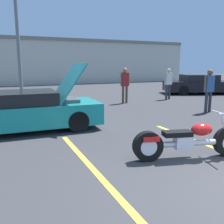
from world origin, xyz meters
TOP-DOWN VIEW (x-y plane):
  - parking_stripe_foreground at (-2.11, 1.87)m, footprint 0.12×4.91m
  - parking_stripe_middle at (0.89, 1.87)m, footprint 0.12×4.91m
  - far_building at (0.00, 23.98)m, footprint 32.00×4.20m
  - light_pole at (-2.46, 12.05)m, footprint 1.21×0.28m
  - motorcycle at (-0.10, 1.78)m, footprint 2.35×0.91m
  - show_car_hood_open at (-2.79, 5.53)m, footprint 4.09×1.90m
  - parked_car_right_row at (8.66, 10.69)m, footprint 5.15×3.56m
  - spectator_near_motorcycle at (4.09, 5.46)m, footprint 0.52×0.23m
  - spectator_by_show_car at (4.94, 9.28)m, footprint 0.52×0.22m
  - spectator_midground at (2.12, 9.03)m, footprint 0.52×0.23m

SIDE VIEW (x-z plane):
  - parking_stripe_foreground at x=-2.11m, z-range 0.00..0.01m
  - parking_stripe_middle at x=0.89m, z-range 0.00..0.01m
  - motorcycle at x=-0.10m, z-range -0.09..0.85m
  - show_car_hood_open at x=-2.79m, z-range -0.40..1.56m
  - parked_car_right_row at x=8.66m, z-range -0.03..1.23m
  - spectator_by_show_car at x=4.94m, z-range 0.16..1.86m
  - spectator_near_motorcycle at x=4.09m, z-range 0.17..1.89m
  - spectator_midground at x=2.12m, z-range 0.17..1.93m
  - far_building at x=0.00m, z-range 0.14..4.54m
  - light_pole at x=-2.46m, z-range 0.38..7.72m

